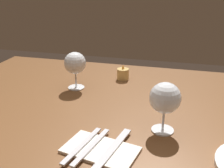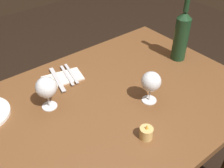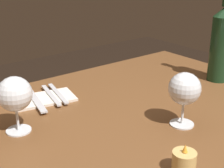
% 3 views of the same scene
% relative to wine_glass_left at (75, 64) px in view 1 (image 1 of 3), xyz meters
% --- Properties ---
extents(dining_table, '(1.30, 0.90, 0.74)m').
position_rel_wine_glass_left_xyz_m(dining_table, '(0.14, -0.10, -0.19)').
color(dining_table, brown).
rests_on(dining_table, ground).
extents(wine_glass_left, '(0.09, 0.09, 0.15)m').
position_rel_wine_glass_left_xyz_m(wine_glass_left, '(0.00, 0.00, 0.00)').
color(wine_glass_left, white).
rests_on(wine_glass_left, dining_table).
extents(wine_glass_right, '(0.09, 0.09, 0.15)m').
position_rel_wine_glass_left_xyz_m(wine_glass_right, '(0.37, -0.24, 0.00)').
color(wine_glass_right, white).
rests_on(wine_glass_right, dining_table).
extents(votive_candle, '(0.05, 0.05, 0.07)m').
position_rel_wine_glass_left_xyz_m(votive_candle, '(0.16, 0.15, -0.08)').
color(votive_candle, '#DBB266').
rests_on(votive_candle, dining_table).
extents(folded_napkin, '(0.21, 0.15, 0.01)m').
position_rel_wine_glass_left_xyz_m(folded_napkin, '(0.22, -0.38, -0.10)').
color(folded_napkin, silver).
rests_on(folded_napkin, dining_table).
extents(fork_inner, '(0.05, 0.18, 0.00)m').
position_rel_wine_glass_left_xyz_m(fork_inner, '(0.19, -0.38, -0.09)').
color(fork_inner, silver).
rests_on(fork_inner, folded_napkin).
extents(fork_outer, '(0.05, 0.18, 0.00)m').
position_rel_wine_glass_left_xyz_m(fork_outer, '(0.17, -0.38, -0.09)').
color(fork_outer, silver).
rests_on(fork_outer, folded_napkin).
extents(table_knife, '(0.06, 0.21, 0.00)m').
position_rel_wine_glass_left_xyz_m(table_knife, '(0.25, -0.38, -0.09)').
color(table_knife, silver).
rests_on(table_knife, folded_napkin).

